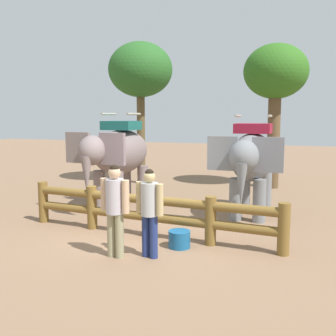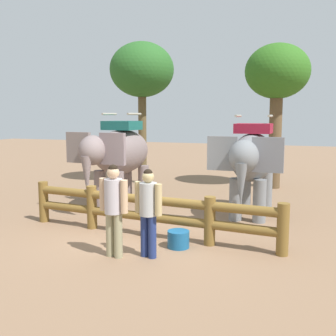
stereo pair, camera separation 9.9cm
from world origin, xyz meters
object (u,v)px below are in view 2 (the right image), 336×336
Objects in this scene: elephant_center at (252,160)px; tourist_man_in_blue at (114,204)px; elephant_near_left at (119,154)px; feed_bucket at (178,239)px; tree_back_center at (142,72)px; log_fence at (147,210)px; tourist_woman_in_black at (148,207)px; tree_far_left at (277,76)px.

tourist_man_in_blue is at bearing -116.06° from elephant_center.
tourist_man_in_blue is at bearing -64.02° from elephant_near_left.
elephant_center is 1.75× the size of tourist_man_in_blue.
elephant_near_left is 4.46m from feed_bucket.
tree_back_center is (-2.96, 8.05, 3.41)m from tourist_man_in_blue.
tree_back_center reaches higher than tourist_man_in_blue.
tree_back_center is (-4.96, 3.95, 2.91)m from elephant_center.
elephant_center is 6.97m from tree_back_center.
feed_bucket is (0.94, -0.51, -0.42)m from log_fence.
elephant_near_left is at bearing 128.37° from log_fence.
feed_bucket is at bearing 63.75° from tourist_woman_in_black.
feed_bucket is (0.36, 0.74, -0.83)m from tourist_woman_in_black.
elephant_center is at bearing 1.55° from elephant_near_left.
log_fence is 3.41m from elephant_center.
feed_bucket is at bearing -98.51° from tree_far_left.
tourist_woman_in_black is at bearing -100.17° from tree_far_left.
tree_far_left is (1.53, 8.55, 3.18)m from tourist_woman_in_black.
log_fence is at bearing -65.39° from tree_back_center.
elephant_near_left is 4.47m from tourist_man_in_blue.
tree_far_left is (0.16, 4.66, 2.63)m from elephant_center.
log_fence is 1.96× the size of elephant_center.
log_fence is 8.40m from tree_far_left.
tourist_man_in_blue is (-0.06, -1.46, 0.45)m from log_fence.
elephant_center is 0.60× the size of tree_far_left.
tourist_man_in_blue is 9.56m from tree_far_left.
log_fence is at bearing -51.63° from elephant_near_left.
elephant_center reaches higher than tourist_man_in_blue.
feed_bucket is (2.94, -3.04, -1.41)m from elephant_near_left.
tourist_man_in_blue is 1.63m from feed_bucket.
elephant_near_left is at bearing -178.45° from elephant_center.
tourist_woman_in_black is (-1.37, -3.89, -0.55)m from elephant_center.
tourist_man_in_blue is (-0.63, -0.21, 0.05)m from tourist_woman_in_black.
elephant_near_left is at bearing 115.98° from tourist_man_in_blue.
elephant_center is at bearing 72.24° from feed_bucket.
elephant_center is (3.95, 0.11, -0.03)m from elephant_near_left.
elephant_center is at bearing -38.49° from tree_back_center.
elephant_near_left is 0.59× the size of tree_back_center.
log_fence is 3.38m from elephant_near_left.
tree_far_left is at bearing 79.83° from tourist_woman_in_black.
tree_back_center reaches higher than elephant_center.
elephant_near_left is 3.95m from elephant_center.
elephant_center reaches higher than tourist_woman_in_black.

